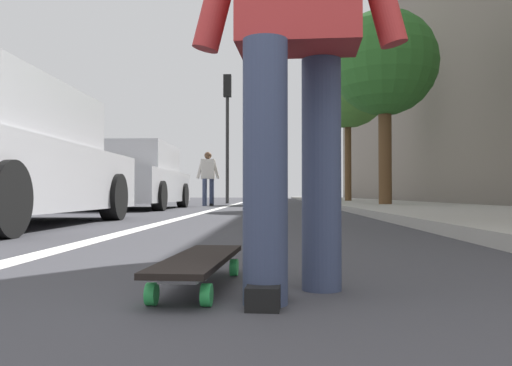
{
  "coord_description": "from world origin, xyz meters",
  "views": [
    {
      "loc": [
        -0.48,
        -0.12,
        0.34
      ],
      "look_at": [
        12.29,
        0.34,
        0.61
      ],
      "focal_mm": 37.08,
      "sensor_mm": 36.0,
      "label": 1
    }
  ],
  "objects_px": {
    "street_tree_far": "(348,87)",
    "skater_person": "(297,15)",
    "parked_car_mid": "(133,178)",
    "traffic_light": "(227,115)",
    "pedestrian_distant": "(208,175)",
    "street_tree_mid": "(385,64)",
    "skateboard": "(199,262)"
  },
  "relations": [
    {
      "from": "street_tree_far",
      "to": "skater_person",
      "type": "bearing_deg",
      "value": 171.58
    },
    {
      "from": "skater_person",
      "to": "parked_car_mid",
      "type": "xyz_separation_m",
      "value": [
        10.09,
        3.28,
        -0.24
      ]
    },
    {
      "from": "skater_person",
      "to": "traffic_light",
      "type": "xyz_separation_m",
      "value": [
        17.19,
        1.79,
        2.25
      ]
    },
    {
      "from": "pedestrian_distant",
      "to": "parked_car_mid",
      "type": "bearing_deg",
      "value": 157.75
    },
    {
      "from": "parked_car_mid",
      "to": "traffic_light",
      "type": "distance_m",
      "value": 7.67
    },
    {
      "from": "parked_car_mid",
      "to": "street_tree_mid",
      "type": "xyz_separation_m",
      "value": [
        0.53,
        -5.77,
        2.68
      ]
    },
    {
      "from": "parked_car_mid",
      "to": "skater_person",
      "type": "bearing_deg",
      "value": -161.98
    },
    {
      "from": "street_tree_mid",
      "to": "parked_car_mid",
      "type": "bearing_deg",
      "value": 95.21
    },
    {
      "from": "street_tree_far",
      "to": "pedestrian_distant",
      "type": "distance_m",
      "value": 6.56
    },
    {
      "from": "skateboard",
      "to": "parked_car_mid",
      "type": "xyz_separation_m",
      "value": [
        9.94,
        2.94,
        0.6
      ]
    },
    {
      "from": "pedestrian_distant",
      "to": "skateboard",
      "type": "bearing_deg",
      "value": -172.88
    },
    {
      "from": "parked_car_mid",
      "to": "traffic_light",
      "type": "xyz_separation_m",
      "value": [
        7.1,
        -1.49,
        2.49
      ]
    },
    {
      "from": "skateboard",
      "to": "parked_car_mid",
      "type": "height_order",
      "value": "parked_car_mid"
    },
    {
      "from": "parked_car_mid",
      "to": "pedestrian_distant",
      "type": "height_order",
      "value": "pedestrian_distant"
    },
    {
      "from": "skateboard",
      "to": "skater_person",
      "type": "xyz_separation_m",
      "value": [
        -0.15,
        -0.35,
        0.84
      ]
    },
    {
      "from": "traffic_light",
      "to": "street_tree_far",
      "type": "relative_size",
      "value": 0.83
    },
    {
      "from": "street_tree_mid",
      "to": "pedestrian_distant",
      "type": "relative_size",
      "value": 3.01
    },
    {
      "from": "parked_car_mid",
      "to": "skateboard",
      "type": "bearing_deg",
      "value": -163.54
    },
    {
      "from": "parked_car_mid",
      "to": "street_tree_far",
      "type": "height_order",
      "value": "street_tree_far"
    },
    {
      "from": "skateboard",
      "to": "street_tree_far",
      "type": "xyz_separation_m",
      "value": [
        16.67,
        -2.83,
        4.0
      ]
    },
    {
      "from": "street_tree_far",
      "to": "pedestrian_distant",
      "type": "xyz_separation_m",
      "value": [
        -3.56,
        4.47,
        -3.21
      ]
    },
    {
      "from": "skater_person",
      "to": "street_tree_far",
      "type": "height_order",
      "value": "street_tree_far"
    },
    {
      "from": "skater_person",
      "to": "street_tree_far",
      "type": "bearing_deg",
      "value": -8.42
    },
    {
      "from": "street_tree_far",
      "to": "pedestrian_distant",
      "type": "height_order",
      "value": "street_tree_far"
    },
    {
      "from": "street_tree_mid",
      "to": "pedestrian_distant",
      "type": "distance_m",
      "value": 5.77
    },
    {
      "from": "skateboard",
      "to": "street_tree_far",
      "type": "bearing_deg",
      "value": -9.65
    },
    {
      "from": "skater_person",
      "to": "parked_car_mid",
      "type": "distance_m",
      "value": 10.61
    },
    {
      "from": "traffic_light",
      "to": "skater_person",
      "type": "bearing_deg",
      "value": -174.06
    },
    {
      "from": "traffic_light",
      "to": "parked_car_mid",
      "type": "bearing_deg",
      "value": 168.11
    },
    {
      "from": "traffic_light",
      "to": "street_tree_far",
      "type": "height_order",
      "value": "street_tree_far"
    },
    {
      "from": "traffic_light",
      "to": "street_tree_far",
      "type": "xyz_separation_m",
      "value": [
        -0.37,
        -4.28,
        0.91
      ]
    },
    {
      "from": "street_tree_mid",
      "to": "street_tree_far",
      "type": "relative_size",
      "value": 0.83
    }
  ]
}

